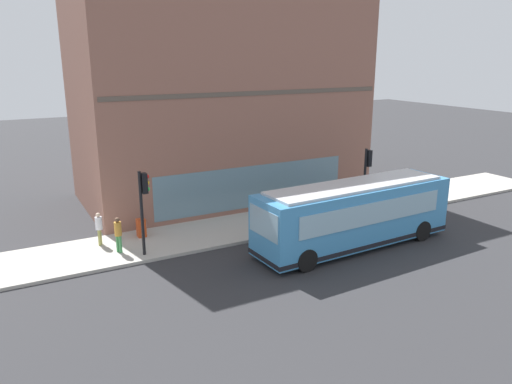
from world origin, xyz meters
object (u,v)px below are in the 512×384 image
Objects in this scene: fire_hydrant at (272,206)px; pedestrian_near_hydrant at (99,227)px; traffic_light_down_block at (144,197)px; pedestrian_walking_along_curb at (118,232)px; traffic_light_near_corner at (367,169)px; city_bus_nearside at (354,215)px; pedestrian_by_light_pole at (357,193)px; pedestrian_near_building_entrance at (400,188)px; newspaper_vending_box at (141,228)px.

pedestrian_near_hydrant is (-0.47, 9.64, 0.54)m from fire_hydrant.
traffic_light_down_block reaches higher than pedestrian_walking_along_curb.
traffic_light_near_corner is 12.37m from traffic_light_down_block.
city_bus_nearside is at bearing -110.59° from traffic_light_down_block.
pedestrian_near_hydrant is at bearing 36.73° from traffic_light_down_block.
city_bus_nearside is 6.16m from fire_hydrant.
traffic_light_down_block is 2.33× the size of pedestrian_by_light_pole.
traffic_light_near_corner is 2.35× the size of pedestrian_near_building_entrance.
pedestrian_walking_along_curb is 1.84× the size of newspaper_vending_box.
newspaper_vending_box is at bearing 56.53° from city_bus_nearside.
pedestrian_near_building_entrance is 1.01× the size of pedestrian_near_hydrant.
newspaper_vending_box is at bearing -86.26° from pedestrian_near_hydrant.
traffic_light_near_corner is (3.14, -3.39, 1.22)m from city_bus_nearside.
pedestrian_walking_along_curb is at bearing 67.41° from city_bus_nearside.
pedestrian_walking_along_curb is at bearing 85.62° from traffic_light_near_corner.
traffic_light_down_block is at bearing 91.89° from pedestrian_near_building_entrance.
traffic_light_near_corner reaches higher than fire_hydrant.
city_bus_nearside reaches higher than fire_hydrant.
pedestrian_near_hydrant is at bearing 62.42° from city_bus_nearside.
traffic_light_down_block reaches higher than newspaper_vending_box.
fire_hydrant is at bearing -87.22° from pedestrian_near_hydrant.
traffic_light_down_block is at bearing 169.77° from newspaper_vending_box.
fire_hydrant is at bearing 8.89° from city_bus_nearside.
pedestrian_by_light_pole reaches higher than pedestrian_near_hydrant.
fire_hydrant is 5.06m from pedestrian_by_light_pole.
pedestrian_walking_along_curb is 2.14m from newspaper_vending_box.
pedestrian_near_building_entrance is 2.96m from pedestrian_by_light_pole.
traffic_light_near_corner is at bearing -91.08° from traffic_light_down_block.
traffic_light_down_block is 2.43× the size of pedestrian_near_hydrant.
traffic_light_near_corner reaches higher than pedestrian_by_light_pole.
city_bus_nearside is at bearing 138.39° from pedestrian_by_light_pole.
city_bus_nearside is 13.70× the size of fire_hydrant.
pedestrian_by_light_pole is at bearing -86.00° from traffic_light_down_block.
traffic_light_down_block is 3.22m from pedestrian_near_hydrant.
pedestrian_near_building_entrance is at bearing -96.60° from newspaper_vending_box.
city_bus_nearside is 6.18× the size of pedestrian_by_light_pole.
pedestrian_near_building_entrance is 17.38m from pedestrian_near_hydrant.
traffic_light_down_block is at bearing -127.39° from pedestrian_walking_along_curb.
traffic_light_down_block is 12.90m from pedestrian_by_light_pole.
fire_hydrant is 0.47× the size of pedestrian_near_hydrant.
pedestrian_by_light_pole is (4.26, -3.79, -0.46)m from city_bus_nearside.
traffic_light_near_corner is at bearing -47.26° from city_bus_nearside.
pedestrian_near_hydrant is at bearing 84.59° from pedestrian_near_building_entrance.
pedestrian_near_hydrant reaches higher than fire_hydrant.
city_bus_nearside is at bearing -117.58° from pedestrian_near_hydrant.
pedestrian_near_building_entrance is 16.73m from pedestrian_walking_along_curb.
pedestrian_by_light_pole is (0.89, -12.75, -1.73)m from traffic_light_down_block.
pedestrian_walking_along_curb is at bearing 90.41° from pedestrian_by_light_pole.
newspaper_vending_box is (-0.34, 7.62, 0.09)m from fire_hydrant.
traffic_light_down_block reaches higher than pedestrian_by_light_pole.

